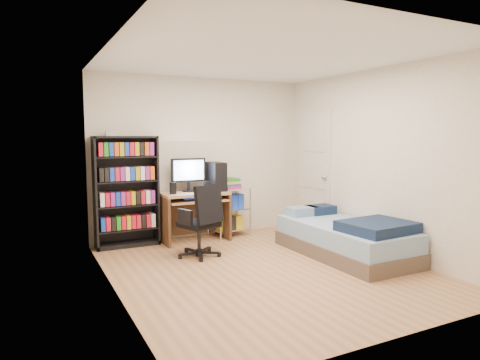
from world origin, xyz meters
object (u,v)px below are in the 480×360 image
media_shelf (126,190)px  computer_desk (199,196)px  bed (346,238)px  office_chair (201,234)px

media_shelf → computer_desk: (1.08, -0.09, -0.14)m
bed → media_shelf: bearing=143.6°
office_chair → bed: 1.93m
computer_desk → office_chair: (-0.33, -0.90, -0.37)m
computer_desk → bed: 2.27m
office_chair → bed: (1.73, -0.83, -0.07)m
media_shelf → office_chair: media_shelf is taller
media_shelf → bed: 3.14m
computer_desk → media_shelf: bearing=175.1°
media_shelf → bed: media_shelf is taller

